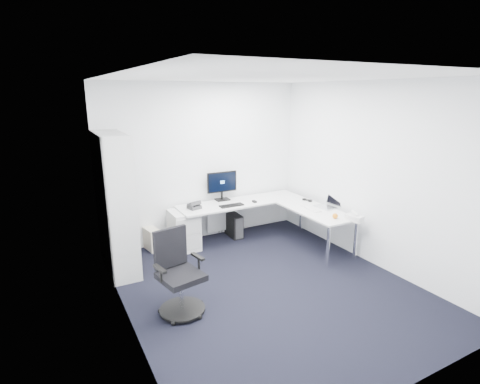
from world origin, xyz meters
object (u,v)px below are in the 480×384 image
l_desk (251,225)px  monitor (222,186)px  laptop (326,200)px  bookshelf (116,204)px  task_chair (181,274)px

l_desk → monitor: monitor is taller
monitor → laptop: (1.31, -1.22, -0.14)m
l_desk → laptop: size_ratio=6.45×
bookshelf → task_chair: 1.63m
monitor → laptop: monitor is taller
monitor → task_chair: bearing=-125.0°
l_desk → monitor: size_ratio=4.16×
task_chair → monitor: size_ratio=1.81×
l_desk → task_chair: task_chair is taller
bookshelf → laptop: bookshelf is taller
l_desk → task_chair: bearing=-140.7°
l_desk → laptop: (1.05, -0.66, 0.46)m
task_chair → laptop: (2.82, 0.79, 0.30)m
l_desk → task_chair: (-1.77, -1.44, 0.16)m
laptop → task_chair: bearing=-167.6°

